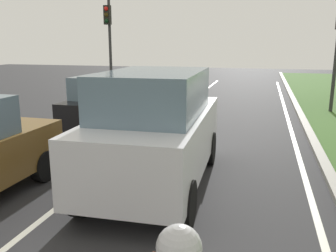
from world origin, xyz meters
TOP-DOWN VIEW (x-y plane):
  - ground_plane at (0.00, 14.00)m, footprint 60.00×60.00m
  - lane_line_center at (-0.70, 14.00)m, footprint 0.12×32.00m
  - lane_line_right_edge at (3.60, 14.00)m, footprint 0.12×32.00m
  - curb_right at (4.10, 14.00)m, footprint 0.24×48.00m
  - car_suv_ahead at (0.68, 9.36)m, footprint 2.09×4.56m
  - car_hatchback_far at (-2.20, 13.45)m, footprint 1.79×3.73m
  - traffic_light_overhead_left at (-4.88, 19.86)m, footprint 0.32×0.50m

SIDE VIEW (x-z plane):
  - ground_plane at x=0.00m, z-range 0.00..0.00m
  - lane_line_center at x=-0.70m, z-range 0.00..0.01m
  - lane_line_right_edge at x=3.60m, z-range 0.00..0.01m
  - curb_right at x=4.10m, z-range 0.00..0.12m
  - car_hatchback_far at x=-2.20m, z-range -0.01..1.77m
  - car_suv_ahead at x=0.68m, z-range 0.03..2.31m
  - traffic_light_overhead_left at x=-4.88m, z-range 0.81..5.71m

